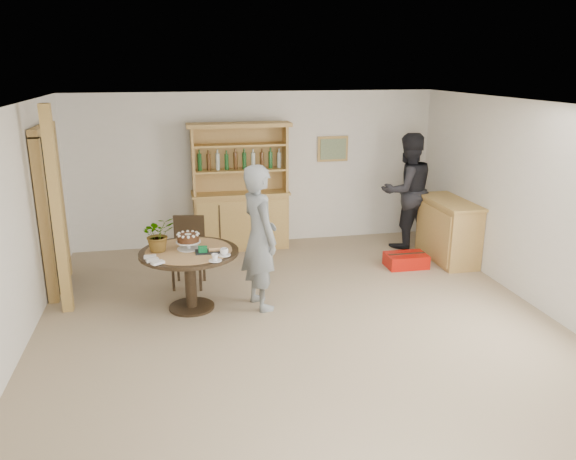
# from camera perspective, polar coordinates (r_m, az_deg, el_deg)

# --- Properties ---
(ground) EXTENTS (7.00, 7.00, 0.00)m
(ground) POSITION_cam_1_polar(r_m,az_deg,el_deg) (6.43, 1.63, -10.49)
(ground) COLOR tan
(ground) RESTS_ON ground
(room_shell) EXTENTS (6.04, 7.04, 2.52)m
(room_shell) POSITION_cam_1_polar(r_m,az_deg,el_deg) (5.85, 1.77, 4.90)
(room_shell) COLOR white
(room_shell) RESTS_ON ground
(doorway) EXTENTS (0.13, 1.10, 2.18)m
(doorway) POSITION_cam_1_polar(r_m,az_deg,el_deg) (7.95, -22.97, 2.02)
(doorway) COLOR black
(doorway) RESTS_ON ground
(pine_post) EXTENTS (0.12, 0.12, 2.50)m
(pine_post) POSITION_cam_1_polar(r_m,az_deg,el_deg) (7.10, -22.41, 1.68)
(pine_post) COLOR tan
(pine_post) RESTS_ON ground
(hutch) EXTENTS (1.62, 0.54, 2.04)m
(hutch) POSITION_cam_1_polar(r_m,az_deg,el_deg) (9.15, -4.83, 2.37)
(hutch) COLOR tan
(hutch) RESTS_ON ground
(sideboard) EXTENTS (0.54, 1.26, 0.94)m
(sideboard) POSITION_cam_1_polar(r_m,az_deg,el_deg) (8.94, 15.97, -0.00)
(sideboard) COLOR tan
(sideboard) RESTS_ON ground
(dining_table) EXTENTS (1.20, 1.20, 0.76)m
(dining_table) POSITION_cam_1_polar(r_m,az_deg,el_deg) (6.93, -9.97, -3.25)
(dining_table) COLOR black
(dining_table) RESTS_ON ground
(dining_chair) EXTENTS (0.49, 0.49, 0.95)m
(dining_chair) POSITION_cam_1_polar(r_m,az_deg,el_deg) (7.73, -10.06, -1.68)
(dining_chair) COLOR black
(dining_chair) RESTS_ON ground
(birthday_cake) EXTENTS (0.30, 0.30, 0.20)m
(birthday_cake) POSITION_cam_1_polar(r_m,az_deg,el_deg) (6.89, -10.10, -0.93)
(birthday_cake) COLOR white
(birthday_cake) RESTS_ON dining_table
(flower_vase) EXTENTS (0.47, 0.44, 0.42)m
(flower_vase) POSITION_cam_1_polar(r_m,az_deg,el_deg) (6.86, -13.06, -0.40)
(flower_vase) COLOR #3F7233
(flower_vase) RESTS_ON dining_table
(gift_tray) EXTENTS (0.30, 0.20, 0.08)m
(gift_tray) POSITION_cam_1_polar(r_m,az_deg,el_deg) (6.76, -8.19, -2.05)
(gift_tray) COLOR black
(gift_tray) RESTS_ON dining_table
(coffee_cup_a) EXTENTS (0.15, 0.15, 0.09)m
(coffee_cup_a) POSITION_cam_1_polar(r_m,az_deg,el_deg) (6.62, -6.51, -2.26)
(coffee_cup_a) COLOR white
(coffee_cup_a) RESTS_ON dining_table
(coffee_cup_b) EXTENTS (0.15, 0.15, 0.08)m
(coffee_cup_b) POSITION_cam_1_polar(r_m,az_deg,el_deg) (6.45, -7.42, -2.85)
(coffee_cup_b) COLOR white
(coffee_cup_b) RESTS_ON dining_table
(napkins) EXTENTS (0.24, 0.33, 0.03)m
(napkins) POSITION_cam_1_polar(r_m,az_deg,el_deg) (6.58, -13.52, -2.96)
(napkins) COLOR white
(napkins) RESTS_ON dining_table
(teen_boy) EXTENTS (0.59, 0.74, 1.79)m
(teen_boy) POSITION_cam_1_polar(r_m,az_deg,el_deg) (6.81, -2.91, -0.77)
(teen_boy) COLOR gray
(teen_boy) RESTS_ON ground
(adult_person) EXTENTS (1.02, 0.86, 1.88)m
(adult_person) POSITION_cam_1_polar(r_m,az_deg,el_deg) (9.32, 12.00, 3.90)
(adult_person) COLOR black
(adult_person) RESTS_ON ground
(red_suitcase) EXTENTS (0.60, 0.41, 0.21)m
(red_suitcase) POSITION_cam_1_polar(r_m,az_deg,el_deg) (8.57, 11.90, -3.03)
(red_suitcase) COLOR red
(red_suitcase) RESTS_ON ground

